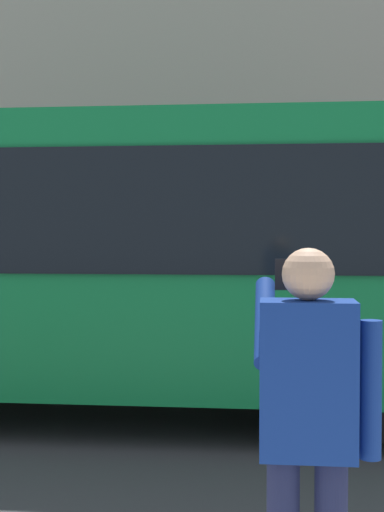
{
  "coord_description": "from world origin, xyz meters",
  "views": [
    {
      "loc": [
        -0.1,
        7.48,
        1.92
      ],
      "look_at": [
        0.69,
        0.0,
        1.66
      ],
      "focal_mm": 51.16,
      "sensor_mm": 36.0,
      "label": 1
    }
  ],
  "objects": [
    {
      "name": "ground_plane",
      "position": [
        0.0,
        0.0,
        0.0
      ],
      "size": [
        60.0,
        60.0,
        0.0
      ],
      "primitive_type": "plane",
      "color": "#38383A"
    },
    {
      "name": "building_facade_far",
      "position": [
        -0.02,
        -6.8,
        5.99
      ],
      "size": [
        28.0,
        1.55,
        12.0
      ],
      "color": "#A89E8E",
      "rests_on": "ground_plane"
    },
    {
      "name": "red_bus",
      "position": [
        2.29,
        0.04,
        1.68
      ],
      "size": [
        9.05,
        2.54,
        3.08
      ],
      "color": "#0F7238",
      "rests_on": "ground_plane"
    },
    {
      "name": "pedestrian_photographer",
      "position": [
        -0.27,
        4.4,
        1.14
      ],
      "size": [
        0.53,
        0.52,
        1.7
      ],
      "color": "#1E2347",
      "rests_on": "sidewalk_curb"
    }
  ]
}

